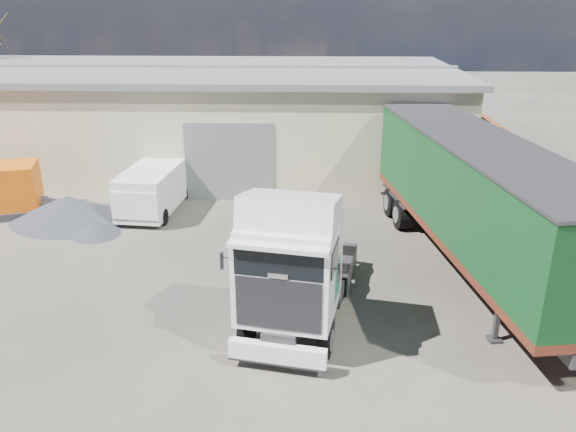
{
  "coord_description": "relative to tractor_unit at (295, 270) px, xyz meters",
  "views": [
    {
      "loc": [
        1.5,
        -14.38,
        8.69
      ],
      "look_at": [
        0.9,
        3.0,
        1.95
      ],
      "focal_mm": 35.0,
      "sensor_mm": 36.0,
      "label": 1
    }
  ],
  "objects": [
    {
      "name": "ground",
      "position": [
        -1.23,
        0.71,
        -1.82
      ],
      "size": [
        120.0,
        120.0,
        0.0
      ],
      "primitive_type": "plane",
      "color": "#282520",
      "rests_on": "ground"
    },
    {
      "name": "warehouse",
      "position": [
        -7.23,
        16.7,
        0.85
      ],
      "size": [
        30.6,
        12.6,
        5.42
      ],
      "color": "#C3BA96",
      "rests_on": "ground"
    },
    {
      "name": "panel_van",
      "position": [
        -6.35,
        9.11,
        -0.8
      ],
      "size": [
        2.37,
        4.96,
        1.96
      ],
      "rotation": [
        0.0,
        0.0,
        -0.09
      ],
      "color": "black",
      "rests_on": "ground"
    },
    {
      "name": "gravel_heap",
      "position": [
        -9.71,
        7.95,
        -1.32
      ],
      "size": [
        6.18,
        6.18,
        1.07
      ],
      "rotation": [
        0.0,
        0.0,
        -0.23
      ],
      "color": "black",
      "rests_on": "ground"
    },
    {
      "name": "brick_boundary_wall",
      "position": [
        10.27,
        6.71,
        -0.57
      ],
      "size": [
        0.35,
        26.0,
        2.5
      ],
      "primitive_type": "cube",
      "color": "brown",
      "rests_on": "ground"
    },
    {
      "name": "box_trailer",
      "position": [
        5.83,
        4.01,
        0.93
      ],
      "size": [
        4.71,
        13.82,
        4.51
      ],
      "rotation": [
        0.0,
        0.0,
        0.14
      ],
      "color": "#2D2D30",
      "rests_on": "ground"
    },
    {
      "name": "tractor_unit",
      "position": [
        0.0,
        0.0,
        0.0
      ],
      "size": [
        3.59,
        6.75,
        4.32
      ],
      "rotation": [
        0.0,
        0.0,
        -0.19
      ],
      "color": "black",
      "rests_on": "ground"
    }
  ]
}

